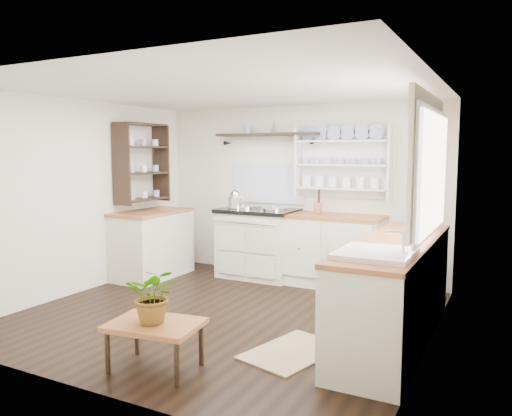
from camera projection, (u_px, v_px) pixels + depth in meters
name	position (u px, v px, depth m)	size (l,w,h in m)	color
floor	(226.00, 314.00, 5.20)	(4.00, 3.80, 0.01)	black
wall_back	(298.00, 192.00, 6.75)	(4.00, 0.02, 2.30)	silver
wall_right	(432.00, 216.00, 4.15)	(0.02, 3.80, 2.30)	silver
wall_left	(83.00, 197.00, 5.99)	(0.02, 3.80, 2.30)	silver
ceiling	(225.00, 89.00, 4.95)	(4.00, 3.80, 0.01)	white
window	(430.00, 166.00, 4.26)	(0.08, 1.55, 1.22)	white
aga_cooker	(258.00, 242.00, 6.73)	(1.04, 0.72, 0.96)	beige
back_cabinets	(332.00, 249.00, 6.28)	(1.27, 0.63, 0.90)	beige
right_cabinets	(395.00, 289.00, 4.46)	(0.62, 2.43, 0.90)	beige
belfast_sink	(375.00, 269.00, 3.76)	(0.55, 0.60, 0.45)	white
left_cabinets	(152.00, 243.00, 6.72)	(0.62, 1.13, 0.90)	beige
plate_rack	(344.00, 162.00, 6.37)	(1.20, 0.22, 0.90)	white
high_shelf	(268.00, 135.00, 6.74)	(1.50, 0.29, 0.16)	black
left_shelving	(142.00, 162.00, 6.67)	(0.28, 0.80, 1.05)	black
kettle	(235.00, 199.00, 6.69)	(0.20, 0.20, 0.24)	silver
utensil_crock	(318.00, 208.00, 6.40)	(0.11, 0.11, 0.13)	#A95C3E
center_table	(155.00, 328.00, 3.84)	(0.75, 0.58, 0.38)	brown
potted_plant	(154.00, 295.00, 3.81)	(0.39, 0.34, 0.44)	#3F7233
floor_rug	(292.00, 352.00, 4.19)	(0.55, 0.85, 0.02)	#856F4D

